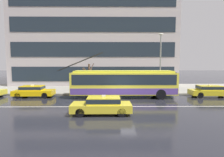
{
  "coord_description": "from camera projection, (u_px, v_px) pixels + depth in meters",
  "views": [
    {
      "loc": [
        -1.09,
        -16.07,
        3.67
      ],
      "look_at": [
        -0.89,
        2.74,
        2.09
      ],
      "focal_mm": 28.33,
      "sensor_mm": 36.0,
      "label": 1
    }
  ],
  "objects": [
    {
      "name": "ground_plane",
      "position": [
        122.0,
        103.0,
        16.33
      ],
      "size": [
        160.0,
        160.0,
        0.0
      ],
      "primitive_type": "plane",
      "color": "#23242B"
    },
    {
      "name": "sidewalk_slab",
      "position": [
        118.0,
        88.0,
        25.88
      ],
      "size": [
        80.0,
        10.0,
        0.14
      ],
      "primitive_type": "cube",
      "color": "gray",
      "rests_on": "ground_plane"
    },
    {
      "name": "street_tree_bare",
      "position": [
        89.0,
        75.0,
        23.41
      ],
      "size": [
        1.55,
        2.21,
        3.6
      ],
      "color": "brown",
      "rests_on": "sidewalk_slab"
    },
    {
      "name": "lane_centre_line",
      "position": [
        123.0,
        107.0,
        15.14
      ],
      "size": [
        72.0,
        0.14,
        0.01
      ],
      "primitive_type": "cube",
      "color": "silver",
      "rests_on": "ground_plane"
    },
    {
      "name": "taxi_ahead_of_bus",
      "position": [
        211.0,
        91.0,
        19.54
      ],
      "size": [
        4.64,
        1.96,
        1.39
      ],
      "color": "gold",
      "rests_on": "ground_plane"
    },
    {
      "name": "office_tower_corner_left",
      "position": [
        97.0,
        22.0,
        33.84
      ],
      "size": [
        27.08,
        14.86,
        23.1
      ],
      "color": "#B7ACAD",
      "rests_on": "ground_plane"
    },
    {
      "name": "street_lamp",
      "position": [
        160.0,
        58.0,
        21.73
      ],
      "size": [
        0.6,
        0.32,
        7.24
      ],
      "color": "gray",
      "rests_on": "sidewalk_slab"
    },
    {
      "name": "taxi_queued_behind_bus",
      "position": [
        33.0,
        91.0,
        19.38
      ],
      "size": [
        4.29,
        1.84,
        1.39
      ],
      "color": "yellow",
      "rests_on": "ground_plane"
    },
    {
      "name": "bus_shelter",
      "position": [
        107.0,
        76.0,
        22.97
      ],
      "size": [
        3.9,
        1.75,
        2.61
      ],
      "color": "gray",
      "rests_on": "sidewalk_slab"
    },
    {
      "name": "trolleybus",
      "position": [
        123.0,
        83.0,
        19.17
      ],
      "size": [
        12.66,
        2.58,
        4.9
      ],
      "color": "yellow",
      "rests_on": "ground_plane"
    },
    {
      "name": "taxi_oncoming_near",
      "position": [
        102.0,
        104.0,
        12.88
      ],
      "size": [
        4.36,
        1.77,
        1.39
      ],
      "color": "yellow",
      "rests_on": "ground_plane"
    },
    {
      "name": "pedestrian_at_shelter",
      "position": [
        150.0,
        78.0,
        23.63
      ],
      "size": [
        1.16,
        1.16,
        1.9
      ],
      "color": "#48544B",
      "rests_on": "sidewalk_slab"
    },
    {
      "name": "pedestrian_approaching_curb",
      "position": [
        142.0,
        78.0,
        22.78
      ],
      "size": [
        1.53,
        1.53,
        1.99
      ],
      "color": "navy",
      "rests_on": "sidewalk_slab"
    }
  ]
}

